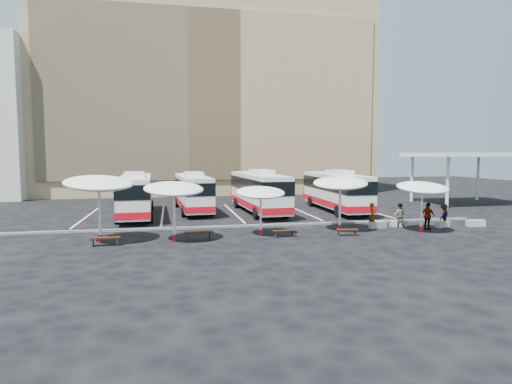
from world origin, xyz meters
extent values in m
plane|color=black|center=(0.00, 0.00, 0.00)|extent=(120.00, 120.00, 0.00)
cube|color=tan|center=(0.00, 32.00, 12.50)|extent=(42.00, 18.00, 25.00)
cube|color=tan|center=(0.00, 22.90, 12.00)|extent=(40.00, 0.30, 20.00)
cube|color=white|center=(24.00, 10.00, 5.00)|extent=(10.00, 8.00, 0.40)
cylinder|color=white|center=(20.00, 7.00, 2.40)|extent=(0.30, 0.30, 4.80)
cylinder|color=white|center=(20.00, 13.00, 2.40)|extent=(0.30, 0.30, 4.80)
cylinder|color=white|center=(28.00, 13.00, 2.40)|extent=(0.30, 0.30, 4.80)
cube|color=black|center=(0.00, 0.50, 0.07)|extent=(34.00, 0.25, 0.15)
cube|color=white|center=(-12.00, 8.00, 0.01)|extent=(0.15, 12.00, 0.01)
cube|color=white|center=(-6.00, 8.00, 0.01)|extent=(0.15, 12.00, 0.01)
cube|color=white|center=(0.00, 8.00, 0.01)|extent=(0.15, 12.00, 0.01)
cube|color=white|center=(6.00, 8.00, 0.01)|extent=(0.15, 12.00, 0.01)
cube|color=white|center=(12.00, 8.00, 0.01)|extent=(0.15, 12.00, 0.01)
cube|color=white|center=(-8.08, 7.33, 1.85)|extent=(2.79, 11.44, 2.84)
cube|color=black|center=(-8.08, 7.33, 2.41)|extent=(2.84, 11.50, 1.04)
cube|color=red|center=(-8.08, 7.33, 0.80)|extent=(2.84, 11.50, 0.52)
cube|color=red|center=(-8.29, 13.00, 1.14)|extent=(2.43, 0.28, 1.33)
cube|color=white|center=(-8.05, 6.38, 3.45)|extent=(1.62, 2.89, 0.38)
cylinder|color=black|center=(-9.39, 10.59, 0.47)|extent=(0.37, 0.96, 0.95)
cylinder|color=black|center=(-7.02, 10.68, 0.47)|extent=(0.37, 0.96, 0.95)
cylinder|color=black|center=(-9.13, 3.50, 0.47)|extent=(0.37, 0.96, 0.95)
cylinder|color=black|center=(-6.76, 3.59, 0.47)|extent=(0.37, 0.96, 0.95)
cube|color=white|center=(-3.39, 9.71, 1.78)|extent=(2.92, 11.07, 2.74)
cube|color=black|center=(-3.39, 9.71, 2.33)|extent=(2.98, 11.13, 1.00)
cube|color=red|center=(-3.39, 9.71, 0.78)|extent=(2.98, 11.13, 0.50)
cube|color=red|center=(-3.71, 15.18, 1.10)|extent=(2.34, 0.32, 1.28)
cube|color=white|center=(-3.34, 8.80, 3.33)|extent=(1.62, 2.82, 0.37)
cylinder|color=black|center=(-4.72, 12.83, 0.46)|extent=(0.37, 0.93, 0.91)
cylinder|color=black|center=(-2.44, 12.96, 0.46)|extent=(0.37, 0.93, 0.91)
cylinder|color=black|center=(-4.32, 6.00, 0.46)|extent=(0.37, 0.93, 0.91)
cylinder|color=black|center=(-2.04, 6.13, 0.46)|extent=(0.37, 0.93, 0.91)
cube|color=white|center=(2.16, 7.70, 1.90)|extent=(3.08, 11.80, 2.92)
cube|color=black|center=(2.16, 7.70, 2.48)|extent=(3.14, 11.86, 1.07)
cube|color=red|center=(2.16, 7.70, 0.83)|extent=(3.14, 11.86, 0.54)
cube|color=red|center=(1.83, 13.53, 1.17)|extent=(2.50, 0.33, 1.36)
cube|color=white|center=(2.21, 6.73, 3.55)|extent=(1.72, 3.00, 0.39)
cylinder|color=black|center=(0.75, 11.03, 0.49)|extent=(0.39, 0.99, 0.97)
cylinder|color=black|center=(3.18, 11.17, 0.49)|extent=(0.39, 0.99, 0.97)
cylinder|color=black|center=(1.16, 3.74, 0.49)|extent=(0.39, 0.99, 0.97)
cylinder|color=black|center=(3.59, 3.88, 0.49)|extent=(0.39, 0.99, 0.97)
cube|color=white|center=(9.12, 7.45, 1.86)|extent=(2.57, 11.49, 2.86)
cube|color=black|center=(9.12, 7.45, 2.43)|extent=(2.63, 11.55, 1.05)
cube|color=red|center=(9.12, 7.45, 0.81)|extent=(2.63, 11.55, 0.52)
cube|color=red|center=(9.21, 13.17, 1.15)|extent=(2.45, 0.23, 1.34)
cube|color=white|center=(9.10, 6.49, 3.48)|extent=(1.57, 2.89, 0.38)
cylinder|color=black|center=(7.98, 10.81, 0.48)|extent=(0.35, 0.96, 0.95)
cylinder|color=black|center=(10.36, 10.77, 0.48)|extent=(0.35, 0.96, 0.95)
cylinder|color=black|center=(7.86, 3.65, 0.48)|extent=(0.35, 0.96, 0.95)
cylinder|color=black|center=(10.25, 3.61, 0.48)|extent=(0.35, 0.96, 0.95)
cylinder|color=white|center=(-9.27, -3.08, 1.67)|extent=(0.21, 0.21, 3.35)
cylinder|color=red|center=(-9.27, -3.08, 0.22)|extent=(0.33, 0.33, 0.45)
ellipsoid|color=white|center=(-9.27, -3.08, 3.41)|extent=(5.05, 5.07, 1.15)
cylinder|color=white|center=(-5.11, -3.52, 1.50)|extent=(0.17, 0.17, 3.00)
cylinder|color=red|center=(-5.11, -3.52, 0.20)|extent=(0.26, 0.26, 0.40)
ellipsoid|color=white|center=(-5.11, -3.52, 3.05)|extent=(4.05, 4.09, 1.03)
cylinder|color=white|center=(0.15, -2.74, 1.32)|extent=(0.13, 0.13, 2.64)
cylinder|color=red|center=(0.15, -2.74, 0.18)|extent=(0.20, 0.20, 0.35)
ellipsoid|color=white|center=(0.15, -2.74, 2.69)|extent=(3.08, 3.12, 0.90)
cylinder|color=white|center=(5.55, -2.25, 1.55)|extent=(0.18, 0.18, 3.10)
cylinder|color=red|center=(5.55, -2.25, 0.21)|extent=(0.29, 0.29, 0.41)
ellipsoid|color=white|center=(5.55, -2.25, 3.16)|extent=(4.51, 4.53, 1.06)
cylinder|color=white|center=(10.60, -3.62, 1.42)|extent=(0.15, 0.15, 2.85)
cylinder|color=red|center=(10.60, -3.62, 0.19)|extent=(0.23, 0.23, 0.38)
ellipsoid|color=white|center=(10.60, -3.62, 2.89)|extent=(3.58, 3.62, 0.97)
cube|color=black|center=(-8.86, -4.09, 0.46)|extent=(1.63, 0.49, 0.06)
cube|color=black|center=(-9.51, -4.11, 0.22)|extent=(0.08, 0.41, 0.43)
cube|color=black|center=(-8.22, -4.07, 0.22)|extent=(0.08, 0.41, 0.43)
cube|color=black|center=(-3.73, -3.55, 0.48)|extent=(1.69, 0.56, 0.07)
cube|color=black|center=(-4.39, -3.60, 0.22)|extent=(0.10, 0.42, 0.44)
cube|color=black|center=(-3.07, -3.50, 0.22)|extent=(0.10, 0.42, 0.44)
cube|color=black|center=(1.43, -3.55, 0.41)|extent=(1.44, 0.45, 0.06)
cube|color=black|center=(0.87, -3.58, 0.19)|extent=(0.07, 0.36, 0.38)
cube|color=black|center=(2.00, -3.52, 0.19)|extent=(0.07, 0.36, 0.38)
cube|color=black|center=(5.39, -3.87, 0.38)|extent=(1.36, 0.58, 0.05)
cube|color=black|center=(4.87, -3.78, 0.18)|extent=(0.11, 0.34, 0.35)
cube|color=black|center=(5.91, -3.97, 0.18)|extent=(0.11, 0.34, 0.35)
cube|color=gray|center=(8.56, -1.70, 0.23)|extent=(1.29, 0.72, 0.46)
cube|color=gray|center=(10.22, -1.50, 0.21)|extent=(1.17, 0.55, 0.42)
cube|color=gray|center=(13.12, -2.29, 0.21)|extent=(1.16, 0.68, 0.41)
cube|color=gray|center=(15.57, -2.43, 0.23)|extent=(1.29, 0.65, 0.46)
imported|color=black|center=(8.18, -1.66, 0.87)|extent=(0.71, 0.76, 1.74)
imported|color=black|center=(10.24, -1.60, 0.83)|extent=(1.01, 0.94, 1.66)
imported|color=black|center=(11.51, -2.91, 0.90)|extent=(1.06, 0.46, 1.80)
imported|color=black|center=(13.17, -2.24, 0.81)|extent=(1.20, 1.09, 1.62)
camera|label=1|loc=(-5.28, -28.39, 5.00)|focal=30.00mm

